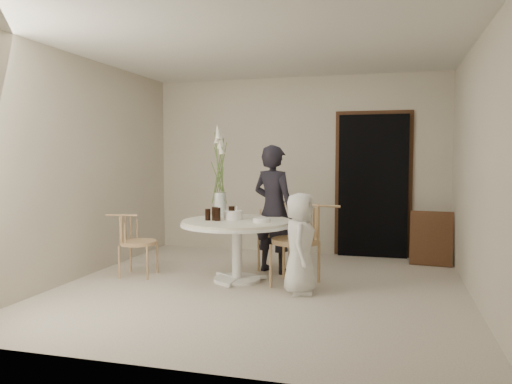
% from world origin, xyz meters
% --- Properties ---
extents(ground, '(4.50, 4.50, 0.00)m').
position_xyz_m(ground, '(0.00, 0.00, 0.00)').
color(ground, beige).
rests_on(ground, ground).
extents(room_shell, '(4.50, 4.50, 4.50)m').
position_xyz_m(room_shell, '(0.00, 0.00, 1.62)').
color(room_shell, silver).
rests_on(room_shell, ground).
extents(doorway, '(1.00, 0.10, 2.10)m').
position_xyz_m(doorway, '(1.15, 2.19, 1.05)').
color(doorway, black).
rests_on(doorway, ground).
extents(door_trim, '(1.12, 0.03, 2.22)m').
position_xyz_m(door_trim, '(1.15, 2.23, 1.11)').
color(door_trim, '#4F311B').
rests_on(door_trim, ground).
extents(table, '(1.33, 1.33, 0.73)m').
position_xyz_m(table, '(-0.35, 0.25, 0.62)').
color(table, white).
rests_on(table, ground).
extents(picture_frame, '(0.57, 0.22, 0.74)m').
position_xyz_m(picture_frame, '(1.95, 1.77, 0.37)').
color(picture_frame, '#4F311B').
rests_on(picture_frame, ground).
extents(chair_far, '(0.52, 0.56, 0.88)m').
position_xyz_m(chair_far, '(-0.07, 1.17, 0.57)').
color(chair_far, tan).
rests_on(chair_far, ground).
extents(chair_right, '(0.61, 0.58, 0.95)m').
position_xyz_m(chair_right, '(0.49, 0.23, 0.62)').
color(chair_right, tan).
rests_on(chair_right, ground).
extents(chair_left, '(0.50, 0.46, 0.77)m').
position_xyz_m(chair_left, '(-1.72, 0.16, 0.50)').
color(chair_left, tan).
rests_on(chair_left, ground).
extents(girl, '(0.70, 0.59, 1.63)m').
position_xyz_m(girl, '(-0.04, 0.83, 0.82)').
color(girl, black).
rests_on(girl, ground).
extents(boy, '(0.41, 0.57, 1.10)m').
position_xyz_m(boy, '(0.47, -0.10, 0.55)').
color(boy, white).
rests_on(boy, ground).
extents(birthday_cake, '(0.22, 0.22, 0.16)m').
position_xyz_m(birthday_cake, '(-0.42, 0.31, 0.78)').
color(birthday_cake, white).
rests_on(birthday_cake, table).
extents(cola_tumbler_a, '(0.10, 0.10, 0.16)m').
position_xyz_m(cola_tumbler_a, '(-0.56, 0.15, 0.81)').
color(cola_tumbler_a, black).
rests_on(cola_tumbler_a, table).
extents(cola_tumbler_b, '(0.08, 0.08, 0.16)m').
position_xyz_m(cola_tumbler_b, '(-0.60, 0.17, 0.81)').
color(cola_tumbler_b, black).
rests_on(cola_tumbler_b, table).
extents(cola_tumbler_c, '(0.08, 0.08, 0.14)m').
position_xyz_m(cola_tumbler_c, '(-0.68, 0.16, 0.80)').
color(cola_tumbler_c, black).
rests_on(cola_tumbler_c, table).
extents(cola_tumbler_d, '(0.10, 0.10, 0.16)m').
position_xyz_m(cola_tumbler_d, '(-0.44, 0.31, 0.81)').
color(cola_tumbler_d, black).
rests_on(cola_tumbler_d, table).
extents(plate_stack, '(0.25, 0.25, 0.05)m').
position_xyz_m(plate_stack, '(-0.02, 0.15, 0.76)').
color(plate_stack, white).
rests_on(plate_stack, table).
extents(flower_vase, '(0.16, 0.16, 1.17)m').
position_xyz_m(flower_vase, '(-0.71, 0.66, 1.21)').
color(flower_vase, silver).
rests_on(flower_vase, table).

